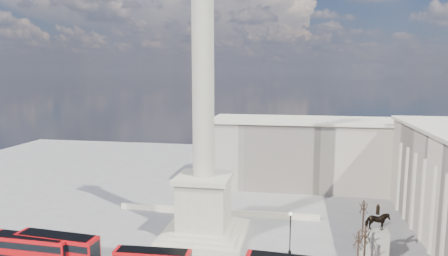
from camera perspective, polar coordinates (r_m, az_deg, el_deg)
ground at (r=66.47m, az=-3.84°, el=-16.92°), size 180.00×180.00×0.00m
nelsons_column at (r=66.86m, az=-2.91°, el=-5.03°), size 14.00×14.00×49.85m
balustrade_wall at (r=80.71m, az=-1.06°, el=-11.87°), size 40.00×0.60×1.10m
building_northeast at (r=100.54m, az=12.92°, el=-3.47°), size 51.00×17.00×16.60m
red_bus_a at (r=65.86m, az=-25.83°, el=-15.54°), size 12.15×3.19×4.89m
red_bus_e at (r=64.43m, az=-22.64°, el=-15.83°), size 12.52×3.85×5.00m
victorian_lamp at (r=64.08m, az=9.44°, el=-14.11°), size 0.58×0.58×6.76m
equestrian_statue at (r=66.05m, az=20.91°, el=-14.76°), size 4.17×3.12×8.63m
bare_tree_near at (r=59.33m, az=18.69°, el=-14.76°), size 1.58×1.58×6.93m
bare_tree_mid at (r=62.23m, az=19.54°, el=-14.04°), size 1.71×1.71×6.50m
bare_tree_far at (r=72.93m, az=19.34°, el=-10.58°), size 1.65×1.65×6.74m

